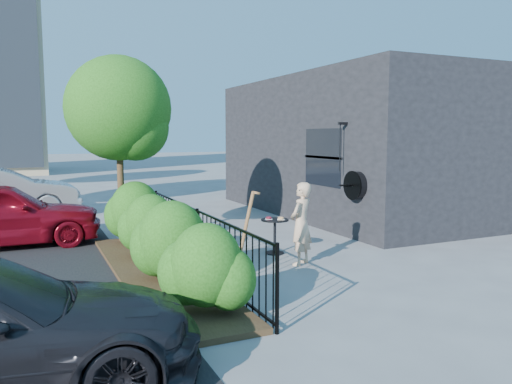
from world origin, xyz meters
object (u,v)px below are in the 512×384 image
shovel (241,247)px  cafe_table (275,230)px  woman (301,224)px  patio_tree (122,115)px

shovel → cafe_table: bearing=51.7°
woman → shovel: size_ratio=0.97×
cafe_table → woman: bearing=-86.9°
cafe_table → woman: woman is taller
shovel → woman: bearing=32.4°
woman → cafe_table: bearing=-121.4°
woman → shovel: (-1.60, -1.02, -0.07)m
cafe_table → patio_tree: bearing=139.7°
cafe_table → shovel: (-1.55, -1.97, 0.20)m
patio_tree → shovel: size_ratio=2.55×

